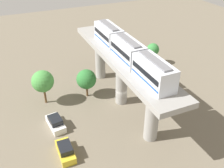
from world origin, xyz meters
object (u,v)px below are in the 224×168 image
at_px(train, 128,51).
at_px(tree_mid_lot, 86,79).
at_px(parked_car_white, 56,123).
at_px(tree_far_corner, 153,50).
at_px(tree_near_viaduct, 43,81).
at_px(parked_car_yellow, 65,151).

distance_m(train, tree_mid_lot, 10.18).
bearing_deg(train, parked_car_white, -0.09).
relative_size(parked_car_white, tree_far_corner, 0.93).
xyz_separation_m(tree_near_viaduct, tree_mid_lot, (-7.03, 0.94, -0.80)).
bearing_deg(tree_mid_lot, tree_far_corner, -160.76).
height_order(parked_car_white, tree_far_corner, tree_far_corner).
xyz_separation_m(tree_mid_lot, tree_far_corner, (-16.73, -5.84, 0.00)).
xyz_separation_m(parked_car_yellow, tree_near_viaduct, (-0.01, -12.71, 3.40)).
bearing_deg(tree_mid_lot, parked_car_white, 40.20).
distance_m(parked_car_yellow, tree_mid_lot, 13.96).
height_order(train, parked_car_yellow, train).
height_order(tree_mid_lot, tree_far_corner, tree_mid_lot).
height_order(train, tree_far_corner, train).
distance_m(train, parked_car_yellow, 16.16).
bearing_deg(tree_far_corner, tree_near_viaduct, 11.65).
distance_m(parked_car_white, tree_near_viaduct, 7.61).
relative_size(tree_near_viaduct, tree_far_corner, 1.27).
bearing_deg(parked_car_white, parked_car_yellow, 82.33).
bearing_deg(parked_car_yellow, parked_car_white, -90.62).
relative_size(train, parked_car_white, 4.68).
distance_m(train, parked_car_white, 14.97).
xyz_separation_m(parked_car_white, parked_car_yellow, (0.10, 5.90, 0.00)).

